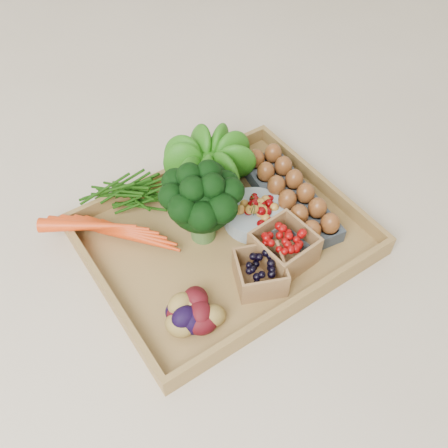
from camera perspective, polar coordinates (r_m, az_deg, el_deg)
ground at (r=1.08m, az=0.00°, el=-2.08°), size 4.00×4.00×0.00m
tray at (r=1.07m, az=0.00°, el=-1.83°), size 0.55×0.45×0.01m
carrots at (r=1.07m, az=-11.73°, el=-0.82°), size 0.21×0.15×0.05m
lettuce at (r=1.13m, az=-1.79°, el=7.26°), size 0.14×0.14×0.14m
broccoli at (r=1.02m, az=-2.49°, el=1.15°), size 0.18×0.18×0.14m
cherry_bowl at (r=1.09m, az=3.53°, el=1.01°), size 0.14×0.14×0.04m
egg_carton at (r=1.13m, az=7.49°, el=2.87°), size 0.14×0.30×0.03m
potatoes at (r=0.92m, az=-3.88°, el=-9.53°), size 0.13×0.13×0.08m
punnet_blackberry at (r=0.98m, az=4.13°, el=-5.51°), size 0.12×0.12×0.06m
punnet_raspberry at (r=1.01m, az=6.85°, el=-2.67°), size 0.12×0.12×0.07m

